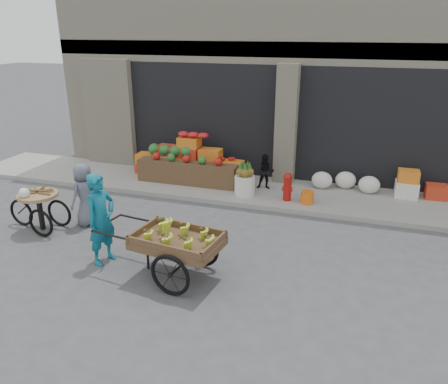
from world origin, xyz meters
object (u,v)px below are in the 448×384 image
(orange_bucket, at_px, (307,197))
(tricycle_cart, at_px, (39,205))
(seated_person, at_px, (266,172))
(banana_cart, at_px, (175,238))
(pineapple_bin, at_px, (245,185))
(fire_hydrant, at_px, (288,186))
(vendor_grey, at_px, (85,195))
(vendor_woman, at_px, (101,219))

(orange_bucket, bearing_deg, tricycle_cart, -150.77)
(orange_bucket, xyz_separation_m, seated_person, (-1.20, 0.70, 0.31))
(orange_bucket, relative_size, banana_cart, 0.12)
(pineapple_bin, relative_size, fire_hydrant, 0.73)
(tricycle_cart, distance_m, vendor_grey, 0.97)
(tricycle_cart, relative_size, vendor_grey, 1.02)
(banana_cart, height_order, vendor_grey, vendor_grey)
(seated_person, bearing_deg, pineapple_bin, -133.69)
(banana_cart, bearing_deg, pineapple_bin, 95.45)
(seated_person, relative_size, banana_cart, 0.36)
(orange_bucket, relative_size, tricycle_cart, 0.22)
(vendor_grey, bearing_deg, vendor_woman, 58.17)
(pineapple_bin, distance_m, vendor_grey, 3.91)
(tricycle_cart, bearing_deg, orange_bucket, 32.68)
(banana_cart, bearing_deg, fire_hydrant, 80.00)
(vendor_woman, bearing_deg, tricycle_cart, 82.16)
(fire_hydrant, bearing_deg, tricycle_cart, -147.88)
(seated_person, height_order, banana_cart, seated_person)
(vendor_woman, bearing_deg, orange_bucket, -27.44)
(fire_hydrant, bearing_deg, seated_person, 137.12)
(fire_hydrant, bearing_deg, vendor_grey, -148.23)
(seated_person, height_order, vendor_woman, vendor_woman)
(orange_bucket, distance_m, vendor_grey, 5.18)
(fire_hydrant, height_order, tricycle_cart, tricycle_cart)
(fire_hydrant, relative_size, vendor_grey, 0.50)
(banana_cart, xyz_separation_m, tricycle_cart, (-3.57, 0.90, -0.19))
(banana_cart, relative_size, vendor_woman, 1.50)
(pineapple_bin, height_order, banana_cart, banana_cart)
(orange_bucket, height_order, vendor_woman, vendor_woman)
(pineapple_bin, bearing_deg, seated_person, 56.31)
(vendor_woman, height_order, vendor_grey, vendor_woman)
(fire_hydrant, xyz_separation_m, tricycle_cart, (-4.84, -3.04, 0.06))
(pineapple_bin, distance_m, fire_hydrant, 1.11)
(pineapple_bin, distance_m, tricycle_cart, 4.85)
(fire_hydrant, bearing_deg, pineapple_bin, 177.40)
(fire_hydrant, relative_size, seated_person, 0.76)
(fire_hydrant, distance_m, orange_bucket, 0.55)
(seated_person, bearing_deg, vendor_woman, -124.68)
(pineapple_bin, height_order, vendor_grey, vendor_grey)
(fire_hydrant, xyz_separation_m, vendor_grey, (-4.04, -2.50, 0.20))
(fire_hydrant, bearing_deg, vendor_woman, -125.74)
(pineapple_bin, xyz_separation_m, orange_bucket, (1.60, -0.10, -0.10))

